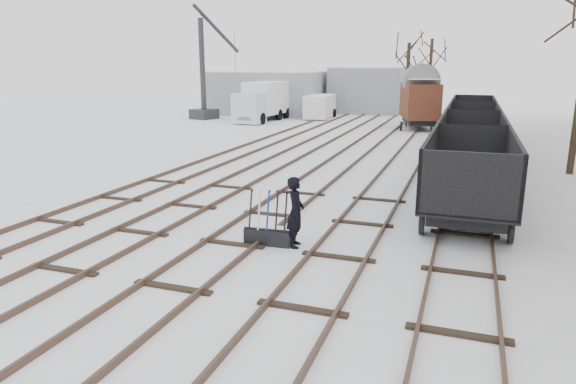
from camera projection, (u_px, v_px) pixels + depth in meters
name	position (u px, v px, depth m)	size (l,w,h in m)	color
ground	(232.00, 245.00, 14.05)	(120.00, 120.00, 0.00)	white
tracks	(346.00, 158.00, 26.53)	(13.90, 52.00, 0.16)	black
shed_left	(270.00, 92.00, 50.67)	(10.00, 8.00, 4.10)	gray
shed_right	(368.00, 90.00, 51.36)	(7.00, 6.00, 4.50)	gray
ground_frame	(268.00, 234.00, 14.02)	(1.32, 0.50, 1.49)	black
worker	(296.00, 212.00, 13.71)	(0.70, 0.46, 1.93)	black
freight_wagon_a	(468.00, 187.00, 16.21)	(2.61, 6.52, 2.66)	black
freight_wagon_b	(470.00, 154.00, 22.06)	(2.61, 6.52, 2.66)	black
freight_wagon_c	(471.00, 135.00, 27.91)	(2.61, 6.52, 2.66)	black
freight_wagon_d	(472.00, 123.00, 33.76)	(2.61, 6.52, 2.66)	black
box_van_wagon	(420.00, 100.00, 38.45)	(3.74, 5.40, 3.75)	black
lorry	(263.00, 101.00, 43.82)	(2.67, 7.35, 3.28)	black
panel_van	(320.00, 106.00, 46.04)	(2.33, 4.81, 2.07)	white
crane	(204.00, 90.00, 45.49)	(2.44, 5.80, 9.72)	#29282D
tree_far_left	(407.00, 82.00, 43.43)	(0.30, 0.30, 6.50)	black
tree_far_right	(430.00, 77.00, 49.09)	(0.30, 0.30, 7.08)	black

